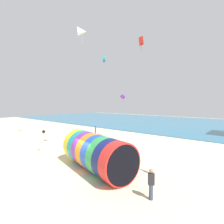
# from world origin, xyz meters

# --- Properties ---
(ground_plane) EXTENTS (120.00, 120.00, 0.00)m
(ground_plane) POSITION_xyz_m (0.00, 0.00, 0.00)
(ground_plane) COLOR beige
(sea) EXTENTS (120.00, 40.00, 0.10)m
(sea) POSITION_xyz_m (0.00, 37.90, 0.05)
(sea) COLOR teal
(sea) RESTS_ON ground
(giant_inflatable_tube) EXTENTS (7.67, 4.63, 2.92)m
(giant_inflatable_tube) POSITION_xyz_m (0.59, 0.68, 1.46)
(giant_inflatable_tube) COLOR yellow
(giant_inflatable_tube) RESTS_ON ground
(kite_handler) EXTENTS (0.42, 0.38, 1.78)m
(kite_handler) POSITION_xyz_m (6.02, -0.37, 0.92)
(kite_handler) COLOR #383D56
(kite_handler) RESTS_ON ground
(kite_cyan_box) EXTENTS (0.46, 0.46, 1.01)m
(kite_cyan_box) POSITION_xyz_m (-8.22, 11.21, 12.31)
(kite_cyan_box) COLOR #2DB2C6
(kite_white_delta) EXTENTS (1.29, 1.30, 1.69)m
(kite_white_delta) POSITION_xyz_m (-3.48, 2.74, 12.70)
(kite_white_delta) COLOR white
(kite_red_diamond) EXTENTS (0.64, 0.31, 1.51)m
(kite_red_diamond) POSITION_xyz_m (0.63, 7.48, 12.08)
(kite_red_diamond) COLOR red
(kite_purple_delta) EXTENTS (1.37, 1.37, 1.72)m
(kite_purple_delta) POSITION_xyz_m (-7.76, 15.62, 6.69)
(kite_purple_delta) COLOR purple
(bystander_near_water) EXTENTS (0.30, 0.40, 1.71)m
(bystander_near_water) POSITION_xyz_m (-4.73, 6.51, 0.88)
(bystander_near_water) COLOR #383D56
(bystander_near_water) RESTS_ON ground
(bystander_far_left) EXTENTS (0.42, 0.38, 1.59)m
(bystander_far_left) POSITION_xyz_m (-11.59, 12.56, 0.81)
(bystander_far_left) COLOR #383D56
(bystander_far_left) RESTS_ON ground
(beach_flag) EXTENTS (0.47, 0.36, 2.54)m
(beach_flag) POSITION_xyz_m (-7.01, 0.42, 2.25)
(beach_flag) COLOR silver
(beach_flag) RESTS_ON ground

